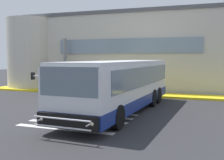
# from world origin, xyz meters

# --- Properties ---
(ground_plane) EXTENTS (80.00, 90.00, 0.02)m
(ground_plane) POSITION_xyz_m (0.00, 0.00, -0.01)
(ground_plane) COLOR #2B2B2D
(ground_plane) RESTS_ON ground
(bay_paint_stripes) EXTENTS (4.40, 3.96, 0.01)m
(bay_paint_stripes) POSITION_xyz_m (2.00, -4.20, 0.00)
(bay_paint_stripes) COLOR silver
(bay_paint_stripes) RESTS_ON ground
(terminal_building) EXTENTS (19.79, 13.80, 6.78)m
(terminal_building) POSITION_xyz_m (-0.67, 11.56, 3.38)
(terminal_building) COLOR beige
(terminal_building) RESTS_ON ground
(boarding_curb) EXTENTS (21.99, 2.00, 0.15)m
(boarding_curb) POSITION_xyz_m (0.00, 4.80, 0.07)
(boarding_curb) COLOR yellow
(boarding_curb) RESTS_ON ground
(entry_support_column) EXTENTS (0.28, 0.28, 4.35)m
(entry_support_column) POSITION_xyz_m (-4.25, 5.40, 2.32)
(entry_support_column) COLOR slate
(entry_support_column) RESTS_ON boarding_curb
(bus_main_foreground) EXTENTS (3.49, 11.33, 2.70)m
(bus_main_foreground) POSITION_xyz_m (3.08, -1.73, 1.33)
(bus_main_foreground) COLOR silver
(bus_main_foreground) RESTS_ON ground
(passenger_near_column) EXTENTS (0.52, 0.50, 1.68)m
(passenger_near_column) POSITION_xyz_m (-3.47, 5.18, 1.11)
(passenger_near_column) COLOR #1E2338
(passenger_near_column) RESTS_ON boarding_curb
(passenger_by_doorway) EXTENTS (0.51, 0.39, 1.68)m
(passenger_by_doorway) POSITION_xyz_m (-2.26, 4.99, 1.08)
(passenger_by_doorway) COLOR #2D2D33
(passenger_by_doorway) RESTS_ON boarding_curb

